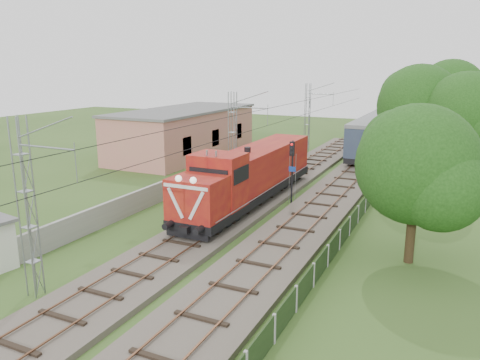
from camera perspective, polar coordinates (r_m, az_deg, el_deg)
The scene contains 14 objects.
ground at distance 27.17m, azimuth -6.40°, elevation -7.88°, with size 140.00×140.00×0.00m, color #32501E.
track_main at distance 32.91m, azimuth -0.02°, elevation -3.56°, with size 4.20×70.00×0.45m.
track_side at distance 43.38m, azimuth 13.40°, elevation 0.33°, with size 4.20×80.00×0.45m.
catenary at distance 37.67m, azimuth -0.83°, elevation 4.70°, with size 3.31×70.00×8.00m.
boundary_wall at distance 39.98m, azimuth -5.39°, elevation 0.35°, with size 0.25×40.00×1.50m, color #9E9E99.
station_building at distance 54.07m, azimuth -6.75°, elevation 5.86°, with size 8.40×20.40×5.22m.
fence at distance 26.71m, azimuth 12.01°, elevation -7.12°, with size 0.12×32.00×1.20m.
locomotive at distance 33.90m, azimuth 1.25°, elevation 0.73°, with size 3.16×18.03×4.58m.
coach_rake at distance 94.53m, azimuth 20.30°, elevation 8.50°, with size 3.29×98.13×3.80m.
signal_post at distance 34.19m, azimuth 6.37°, elevation 2.32°, with size 0.52×0.41×4.73m.
tree_a at distance 24.83m, azimuth 20.94°, elevation 1.60°, with size 6.36×6.05×8.24m.
tree_b at distance 44.13m, azimuth 25.93°, elevation 7.20°, with size 7.40×7.05×9.59m.
tree_c at distance 46.25m, azimuth 21.07°, elevation 8.36°, with size 7.86×7.48×10.19m.
tree_d at distance 61.40m, azimuth 24.30°, elevation 9.53°, with size 8.32×7.92×10.78m.
Camera 1 is at (13.42, -21.41, 9.98)m, focal length 35.00 mm.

